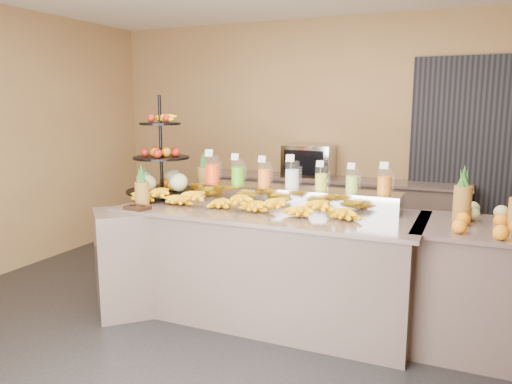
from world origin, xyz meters
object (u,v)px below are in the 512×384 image
Objects in this scene: banana_heap at (240,200)px; fruit_stand at (166,172)px; pitcher_tray at (292,196)px; oven_warmer at (309,161)px; right_fruit_pile at (486,217)px; condiment_caddy at (138,208)px.

fruit_stand reaches higher than banana_heap.
pitcher_tray is at bearing 45.73° from banana_heap.
right_fruit_pile is at bearing -46.89° from oven_warmer.
banana_heap is at bearing -176.79° from right_fruit_pile.
fruit_stand is at bearing 177.43° from right_fruit_pile.
pitcher_tray is 0.87× the size of banana_heap.
right_fruit_pile is (2.73, -0.12, -0.15)m from fruit_stand.
oven_warmer reaches higher than banana_heap.
banana_heap is 2.02m from oven_warmer.
condiment_caddy is 2.67m from right_fruit_pile.
pitcher_tray is 1.96× the size of fruit_stand.
banana_heap is (-0.34, -0.35, 0.00)m from pitcher_tray.
fruit_stand is 1.88× the size of right_fruit_pile.
fruit_stand is (-1.21, -0.12, 0.16)m from pitcher_tray.
banana_heap is 2.24× the size of fruit_stand.
pitcher_tray is 0.48m from banana_heap.
banana_heap is 0.92m from fruit_stand.
condiment_caddy is (-1.10, -0.70, -0.06)m from pitcher_tray.
right_fruit_pile reaches higher than condiment_caddy.
banana_heap is at bearing -31.34° from fruit_stand.
oven_warmer is (0.71, 2.37, 0.18)m from condiment_caddy.
banana_heap is 3.68× the size of oven_warmer.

